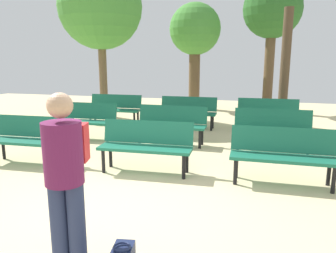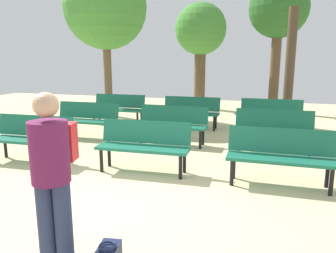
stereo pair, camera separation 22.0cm
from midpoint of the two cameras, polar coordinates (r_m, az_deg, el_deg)
ground_plane at (r=4.37m, az=-9.84°, el=-14.51°), size 24.00×24.00×0.00m
bench_r0_c0 at (r=6.59m, az=-21.97°, el=-1.52°), size 1.62×0.54×0.87m
bench_r0_c1 at (r=5.60m, az=-3.14°, el=-2.91°), size 1.62×0.55×0.87m
bench_r0_c2 at (r=5.31m, az=20.30°, el=-4.47°), size 1.61×0.50×0.87m
bench_r1_c0 at (r=8.21m, az=-13.41°, el=1.50°), size 1.61×0.53×0.87m
bench_r1_c1 at (r=7.41m, az=1.64°, el=0.74°), size 1.60×0.48×0.87m
bench_r1_c2 at (r=7.21m, az=18.96°, el=-0.22°), size 1.61×0.51×0.87m
bench_r2_c0 at (r=9.91m, az=-8.09°, el=3.42°), size 1.61×0.51×0.87m
bench_r2_c1 at (r=9.19m, az=4.74°, el=2.85°), size 1.60×0.50×0.87m
bench_r2_c2 at (r=9.11m, az=18.36°, el=2.22°), size 1.60×0.49×0.87m
tree_0 at (r=11.34m, az=-10.39°, el=19.83°), size 2.70×2.70×4.92m
tree_1 at (r=12.71m, az=19.40°, el=18.67°), size 2.07×2.07×4.71m
tree_2 at (r=10.06m, az=21.23°, el=9.58°), size 0.27×0.27×3.35m
tree_3 at (r=12.97m, az=6.26°, el=16.26°), size 1.97×1.97×4.04m
visitor_with_backpack at (r=3.07m, az=-17.70°, el=-7.51°), size 0.42×0.58×1.65m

